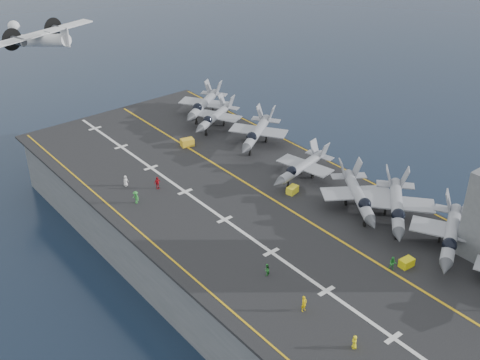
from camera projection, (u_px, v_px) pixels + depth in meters
ground at (256, 262)px, 93.74m from camera, size 500.00×500.00×0.00m
hull at (256, 236)px, 91.28m from camera, size 36.00×90.00×10.00m
flight_deck at (257, 207)px, 88.73m from camera, size 38.00×92.00×0.40m
foul_line at (272, 199)px, 90.26m from camera, size 0.35×90.00×0.02m
landing_centerline at (225, 220)px, 85.35m from camera, size 0.50×90.00×0.02m
deck_edge_port at (159, 248)px, 79.36m from camera, size 0.25×90.00×0.02m
deck_edge_stbd at (343, 168)px, 98.71m from camera, size 0.25×90.00×0.02m
fighter_jet_1 at (452, 233)px, 77.59m from camera, size 19.04×16.96×5.52m
fighter_jet_2 at (397, 204)px, 83.72m from camera, size 18.87×18.28×5.49m
fighter_jet_3 at (358, 194)px, 86.33m from camera, size 16.99×18.37×5.31m
fighter_jet_4 at (302, 166)px, 94.50m from camera, size 15.19×11.73×4.71m
fighter_jet_6 at (257, 131)px, 105.18m from camera, size 18.18×16.74×5.25m
fighter_jet_7 at (215, 116)px, 111.77m from camera, size 16.29×14.28×4.74m
fighter_jet_8 at (204, 103)px, 116.48m from camera, size 18.25×16.81×5.27m
tow_cart_a at (407, 263)px, 75.72m from camera, size 1.92×1.31×1.11m
tow_cart_b at (292, 190)px, 91.60m from camera, size 2.08×1.61×1.11m
tow_cart_c at (187, 142)px, 105.81m from camera, size 2.49×1.91×1.33m
crew_0 at (355, 342)px, 63.32m from camera, size 1.07×1.19×1.65m
crew_1 at (304, 304)px, 68.29m from camera, size 1.30×0.92×2.06m
crew_2 at (267, 270)px, 74.03m from camera, size 1.15×0.94×1.66m
crew_3 at (136, 197)px, 88.80m from camera, size 0.99×1.32×2.00m
crew_4 at (157, 183)px, 92.56m from camera, size 1.27×0.91×2.01m
crew_5 at (126, 181)px, 93.38m from camera, size 1.20×0.94×1.77m
crew_7 at (393, 263)px, 74.98m from camera, size 1.25×1.34×1.86m
transport_plane at (42, 40)px, 123.29m from camera, size 28.65×23.02×5.92m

